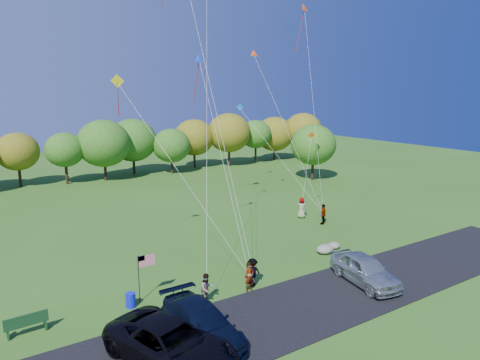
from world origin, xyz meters
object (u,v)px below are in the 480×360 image
at_px(flyer_e, 302,208).
at_px(park_bench, 26,324).
at_px(minivan_silver, 365,269).
at_px(flyer_a, 249,277).
at_px(flyer_b, 207,288).
at_px(flyer_c, 252,272).
at_px(minivan_dark, 171,343).
at_px(minivan_navy, 202,323).
at_px(flyer_d, 323,214).
at_px(trash_barrel, 131,300).

xyz_separation_m(flyer_e, park_bench, (-24.29, -7.98, -0.38)).
bearing_deg(minivan_silver, flyer_a, 165.06).
relative_size(flyer_b, flyer_e, 0.90).
height_order(flyer_c, park_bench, flyer_c).
xyz_separation_m(minivan_dark, minivan_navy, (1.97, 0.90, -0.07)).
bearing_deg(flyer_a, minivan_navy, -156.73).
bearing_deg(flyer_e, flyer_d, 146.31).
xyz_separation_m(flyer_b, flyer_d, (15.71, 7.34, 0.05)).
bearing_deg(minivan_silver, flyer_d, 68.63).
bearing_deg(minivan_navy, flyer_c, 32.81).
xyz_separation_m(flyer_a, flyer_b, (-2.85, 0.02, -0.02)).
bearing_deg(minivan_navy, minivan_silver, -0.53).
relative_size(flyer_a, flyer_c, 1.02).
bearing_deg(flyer_e, park_bench, 66.62).
distance_m(minivan_dark, minivan_silver, 13.30).
distance_m(minivan_silver, flyer_c, 6.93).
xyz_separation_m(flyer_a, trash_barrel, (-6.62, 1.87, -0.49)).
relative_size(flyer_c, flyer_e, 0.90).
height_order(minivan_silver, flyer_d, flyer_d).
bearing_deg(flyer_d, flyer_b, -4.93).
distance_m(minivan_dark, flyer_d, 22.64).
relative_size(minivan_navy, flyer_c, 3.23).
xyz_separation_m(minivan_dark, flyer_d, (19.61, 11.31, -0.03)).
height_order(flyer_a, flyer_e, flyer_e).
height_order(minivan_navy, flyer_b, flyer_b).
xyz_separation_m(flyer_d, flyer_e, (-0.35, 2.54, 0.05)).
relative_size(minivan_dark, minivan_silver, 1.25).
xyz_separation_m(minivan_navy, flyer_e, (17.29, 12.95, 0.09)).
xyz_separation_m(flyer_a, flyer_c, (0.53, 0.45, -0.02)).
distance_m(flyer_c, park_bench, 12.40).
bearing_deg(flyer_a, flyer_d, 20.45).
height_order(flyer_b, trash_barrel, flyer_b).
relative_size(minivan_dark, flyer_c, 3.66).
bearing_deg(minivan_dark, minivan_silver, -15.69).
bearing_deg(trash_barrel, flyer_e, 22.76).
xyz_separation_m(minivan_navy, minivan_silver, (11.30, 0.02, 0.06)).
height_order(minivan_navy, flyer_e, flyer_e).
distance_m(minivan_silver, flyer_b, 9.85).
relative_size(flyer_c, park_bench, 0.88).
xyz_separation_m(flyer_b, park_bench, (-8.93, 1.89, -0.29)).
bearing_deg(flyer_d, flyer_e, -112.09).
relative_size(minivan_silver, flyer_c, 2.94).
relative_size(minivan_silver, trash_barrel, 6.33).
relative_size(flyer_d, flyer_e, 0.95).
relative_size(flyer_e, park_bench, 0.97).
height_order(flyer_c, flyer_d, flyer_d).
bearing_deg(minivan_dark, trash_barrel, 68.96).
relative_size(minivan_silver, flyer_d, 2.78).
relative_size(flyer_b, trash_barrel, 2.15).
height_order(flyer_d, park_bench, flyer_d).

